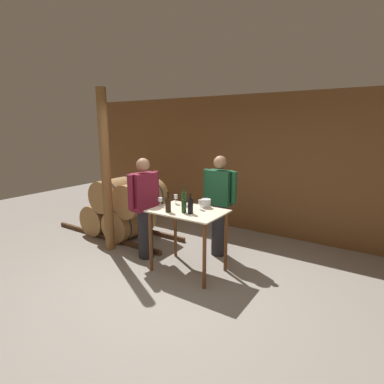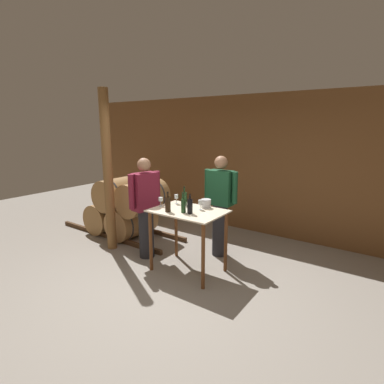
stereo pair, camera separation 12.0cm
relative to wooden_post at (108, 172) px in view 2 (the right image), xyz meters
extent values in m
plane|color=gray|center=(1.64, -0.43, -1.35)|extent=(14.00, 14.00, 0.00)
cube|color=brown|center=(1.64, 2.26, 0.00)|extent=(8.40, 0.05, 2.70)
cube|color=#4C331E|center=(-0.45, 0.26, -1.31)|extent=(2.72, 0.06, 0.08)
cube|color=#4C331E|center=(-0.45, 0.95, -1.31)|extent=(2.72, 0.06, 0.08)
cylinder|color=#9E7242|center=(-0.76, 0.61, -1.05)|extent=(0.60, 0.87, 0.60)
cylinder|color=#38383D|center=(-0.76, 0.35, -1.05)|extent=(0.62, 0.03, 0.62)
cylinder|color=#38383D|center=(-0.76, 0.87, -1.05)|extent=(0.62, 0.03, 0.62)
cylinder|color=#AD7F4C|center=(-0.13, 0.61, -1.05)|extent=(0.60, 0.87, 0.60)
cylinder|color=#38383D|center=(-0.13, 0.35, -1.05)|extent=(0.62, 0.03, 0.62)
cylinder|color=#38383D|center=(-0.13, 0.87, -1.05)|extent=(0.62, 0.03, 0.62)
cylinder|color=#9E7242|center=(-0.45, 0.61, -0.53)|extent=(0.60, 0.87, 0.60)
cylinder|color=#38383D|center=(-0.45, 0.35, -0.53)|extent=(0.62, 0.03, 0.62)
cylinder|color=#38383D|center=(-0.45, 0.87, -0.53)|extent=(0.62, 0.03, 0.62)
cylinder|color=#9E7242|center=(0.19, 0.61, -0.53)|extent=(0.60, 0.87, 0.60)
cylinder|color=#38383D|center=(0.19, 0.35, -0.53)|extent=(0.62, 0.03, 0.62)
cylinder|color=#38383D|center=(0.19, 0.87, -0.53)|extent=(0.62, 0.03, 0.62)
cube|color=beige|center=(1.59, 0.08, -0.43)|extent=(1.04, 0.73, 0.02)
cylinder|color=brown|center=(1.13, -0.22, -0.90)|extent=(0.05, 0.05, 0.91)
cylinder|color=brown|center=(2.05, -0.22, -0.90)|extent=(0.05, 0.05, 0.91)
cylinder|color=brown|center=(1.13, 0.39, -0.90)|extent=(0.05, 0.05, 0.91)
cylinder|color=brown|center=(2.05, 0.39, -0.90)|extent=(0.05, 0.05, 0.91)
cylinder|color=brown|center=(0.00, 0.00, 0.00)|extent=(0.16, 0.16, 2.70)
cylinder|color=#193819|center=(1.37, 0.29, -0.32)|extent=(0.08, 0.08, 0.20)
cylinder|color=#193819|center=(1.37, 0.29, -0.18)|extent=(0.02, 0.02, 0.10)
cylinder|color=black|center=(1.37, 0.29, -0.14)|extent=(0.03, 0.03, 0.02)
cylinder|color=black|center=(1.40, -0.13, -0.31)|extent=(0.08, 0.08, 0.22)
cylinder|color=black|center=(1.40, -0.13, -0.17)|extent=(0.02, 0.02, 0.07)
cylinder|color=black|center=(1.40, -0.13, -0.14)|extent=(0.03, 0.03, 0.02)
cylinder|color=#193819|center=(1.61, -0.05, -0.32)|extent=(0.07, 0.07, 0.19)
cylinder|color=#193819|center=(1.61, -0.05, -0.18)|extent=(0.02, 0.02, 0.10)
cylinder|color=black|center=(1.61, -0.05, -0.14)|extent=(0.03, 0.03, 0.02)
cylinder|color=black|center=(1.70, -0.02, -0.32)|extent=(0.07, 0.07, 0.20)
cylinder|color=black|center=(1.70, -0.02, -0.18)|extent=(0.02, 0.02, 0.07)
cylinder|color=black|center=(1.70, -0.02, -0.16)|extent=(0.03, 0.03, 0.02)
cylinder|color=silver|center=(1.12, 0.03, -0.42)|extent=(0.06, 0.06, 0.00)
cylinder|color=silver|center=(1.12, 0.03, -0.38)|extent=(0.01, 0.01, 0.08)
cylinder|color=silver|center=(1.12, 0.03, -0.31)|extent=(0.07, 0.07, 0.06)
cylinder|color=silver|center=(1.23, 0.28, -0.42)|extent=(0.06, 0.06, 0.00)
cylinder|color=silver|center=(1.23, 0.28, -0.38)|extent=(0.01, 0.01, 0.08)
cylinder|color=silver|center=(1.23, 0.28, -0.30)|extent=(0.06, 0.06, 0.06)
cylinder|color=silver|center=(1.71, 0.22, -0.42)|extent=(0.06, 0.06, 0.00)
cylinder|color=silver|center=(1.71, 0.22, -0.38)|extent=(0.01, 0.01, 0.07)
cylinder|color=silver|center=(1.71, 0.22, -0.31)|extent=(0.06, 0.06, 0.07)
cylinder|color=silver|center=(1.72, 0.36, -0.36)|extent=(0.14, 0.14, 0.13)
cylinder|color=#232328|center=(1.69, 0.84, -0.92)|extent=(0.24, 0.24, 0.87)
cube|color=#194C2D|center=(1.69, 0.84, -0.21)|extent=(0.40, 0.22, 0.55)
sphere|color=#9E7051|center=(1.69, 0.84, 0.20)|extent=(0.21, 0.21, 0.21)
cylinder|color=#194C2D|center=(1.94, 0.84, -0.18)|extent=(0.09, 0.09, 0.50)
cylinder|color=#194C2D|center=(1.44, 0.84, -0.18)|extent=(0.09, 0.09, 0.50)
cylinder|color=#232328|center=(0.75, 0.09, -0.95)|extent=(0.24, 0.24, 0.80)
cube|color=maroon|center=(0.75, 0.09, -0.25)|extent=(0.29, 0.43, 0.59)
sphere|color=#9E7051|center=(0.75, 0.09, 0.17)|extent=(0.21, 0.21, 0.21)
cylinder|color=maroon|center=(0.71, -0.16, -0.22)|extent=(0.09, 0.09, 0.53)
cylinder|color=maroon|center=(0.79, 0.34, -0.22)|extent=(0.09, 0.09, 0.53)
camera|label=1|loc=(3.90, -3.31, 0.76)|focal=28.00mm
camera|label=2|loc=(3.99, -3.24, 0.76)|focal=28.00mm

